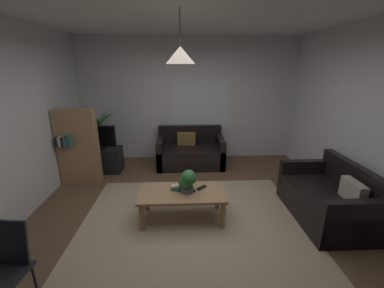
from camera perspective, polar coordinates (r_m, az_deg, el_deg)
name	(u,v)px	position (r m, az deg, el deg)	size (l,w,h in m)	color
floor	(193,220)	(3.69, 0.22, -17.36)	(4.83, 5.07, 0.02)	brown
rug	(194,228)	(3.52, 0.38, -19.05)	(3.14, 2.79, 0.01)	tan
wall_back	(188,100)	(5.62, -1.04, 10.27)	(4.95, 0.06, 2.74)	silver
wall_right	(378,125)	(4.04, 37.50, 3.47)	(0.06, 5.07, 2.74)	silver
ceiling	(193,6)	(3.07, 0.29, 29.70)	(4.83, 5.07, 0.02)	white
window_pane	(202,105)	(5.62, 2.32, 9.23)	(1.26, 0.01, 1.08)	white
couch_under_window	(190,153)	(5.39, -0.39, -2.07)	(1.43, 0.84, 0.82)	black
couch_right_side	(327,200)	(4.07, 29.16, -11.48)	(0.84, 1.37, 0.82)	black
coffee_table	(182,196)	(3.51, -2.29, -12.09)	(1.20, 0.60, 0.43)	#A87F56
book_on_table_0	(176,189)	(3.53, -3.73, -10.43)	(0.12, 0.12, 0.03)	#387247
book_on_table_1	(176,187)	(3.51, -3.79, -10.12)	(0.13, 0.10, 0.02)	#387247
book_on_table_2	(176,186)	(3.51, -3.72, -9.74)	(0.14, 0.08, 0.02)	beige
remote_on_table_0	(192,189)	(3.52, 0.01, -10.53)	(0.05, 0.16, 0.02)	black
remote_on_table_1	(201,188)	(3.56, 2.24, -10.19)	(0.05, 0.16, 0.02)	black
potted_plant_on_table	(187,181)	(3.39, -1.11, -8.63)	(0.26, 0.22, 0.33)	#4C4C51
tv_stand	(100,160)	(5.42, -20.87, -3.48)	(0.90, 0.44, 0.50)	black
tv	(96,137)	(5.25, -21.53, 1.49)	(0.77, 0.16, 0.48)	black
potted_palm_corner	(100,140)	(5.78, -20.83, 0.83)	(0.86, 0.84, 1.23)	#B77051
bookshelf_corner	(78,147)	(4.91, -25.21, -0.59)	(0.70, 0.31, 1.40)	#A87F56
folding_chair	(2,267)	(2.80, -38.15, -21.73)	(0.44, 0.46, 0.87)	black
pendant_lamp	(180,55)	(3.04, -2.76, 20.12)	(0.36, 0.36, 0.60)	black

